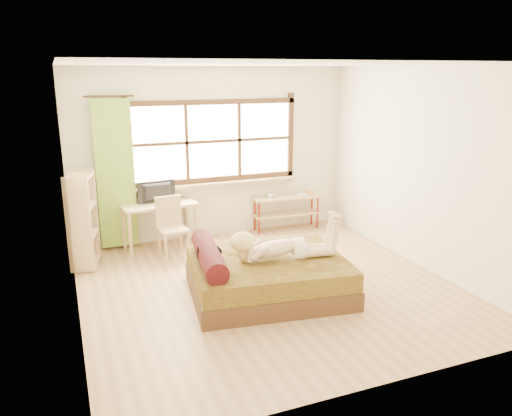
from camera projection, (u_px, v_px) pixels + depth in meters
name	position (u px, v px, depth m)	size (l,w,h in m)	color
floor	(268.00, 286.00, 6.29)	(4.50, 4.50, 0.00)	#9E754C
ceiling	(269.00, 64.00, 5.57)	(4.50, 4.50, 0.00)	white
wall_back	(213.00, 154.00, 7.95)	(4.50, 4.50, 0.00)	silver
wall_front	(380.00, 239.00, 3.92)	(4.50, 4.50, 0.00)	silver
wall_left	(68.00, 199.00, 5.13)	(4.50, 4.50, 0.00)	silver
wall_right	(422.00, 169.00, 6.73)	(4.50, 4.50, 0.00)	silver
window	(214.00, 144.00, 7.88)	(2.80, 0.16, 1.46)	#FFEDBF
curtain	(115.00, 175.00, 7.35)	(0.55, 0.10, 2.20)	olive
bed	(265.00, 275.00, 6.01)	(2.01, 1.70, 0.70)	#382010
woman	(282.00, 236.00, 5.90)	(1.29, 0.37, 0.55)	#D4AB88
kitten	(208.00, 255.00, 5.77)	(0.28, 0.11, 0.22)	black
desk	(159.00, 210.00, 7.54)	(1.15, 0.62, 0.69)	tan
monitor	(158.00, 192.00, 7.51)	(0.58, 0.08, 0.33)	black
chair	(171.00, 223.00, 7.27)	(0.43, 0.43, 0.87)	tan
pipe_shelf	(287.00, 205.00, 8.47)	(1.17, 0.35, 0.66)	tan
cup	(270.00, 195.00, 8.31)	(0.11, 0.11, 0.09)	gray
book	(297.00, 195.00, 8.50)	(0.17, 0.23, 0.02)	gray
bookshelf	(83.00, 220.00, 6.80)	(0.44, 0.62, 1.30)	tan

